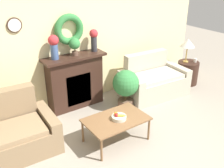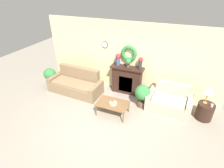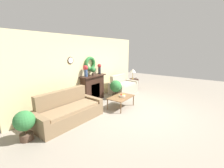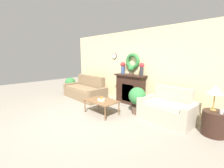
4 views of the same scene
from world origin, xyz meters
name	(u,v)px [view 3 (image 3 of 4)]	position (x,y,z in m)	size (l,w,h in m)	color
ground_plane	(142,113)	(0.00, 0.00, 0.00)	(16.00, 16.00, 0.00)	gray
wall_back	(89,69)	(0.00, 2.50, 1.36)	(6.80, 0.20, 2.70)	beige
fireplace	(93,88)	(0.00, 2.30, 0.56)	(1.25, 0.41, 1.11)	#331E16
couch_left	(69,111)	(-1.88, 1.60, 0.31)	(2.13, 0.98, 0.94)	#846B4C
loveseat_right	(123,87)	(1.68, 1.79, 0.32)	(1.49, 0.96, 0.91)	#B2A893
coffee_table	(121,98)	(-0.01, 0.86, 0.39)	(1.02, 0.66, 0.43)	brown
fruit_bowl	(122,96)	(0.02, 0.83, 0.47)	(0.24, 0.24, 0.12)	beige
side_table_by_loveseat	(134,84)	(2.79, 1.75, 0.28)	(0.51, 0.51, 0.56)	#331E16
table_lamp	(133,71)	(2.72, 1.80, 1.02)	(0.34, 0.34, 0.57)	#B28E42
mug	(136,78)	(2.90, 1.66, 0.60)	(0.07, 0.07, 0.09)	silver
vase_on_mantel_left	(86,70)	(-0.38, 2.30, 1.37)	(0.20, 0.20, 0.46)	#3D5684
vase_on_mantel_right	(99,68)	(0.47, 2.30, 1.37)	(0.17, 0.17, 0.45)	#2D2D33
potted_plant_on_mantel	(93,70)	(0.03, 2.28, 1.32)	(0.22, 0.22, 0.34)	brown
potted_plant_floor_by_couch	(25,123)	(-3.15, 1.63, 0.47)	(0.49, 0.49, 0.76)	brown
potted_plant_floor_by_loveseat	(116,87)	(0.78, 1.63, 0.51)	(0.53, 0.53, 0.83)	brown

